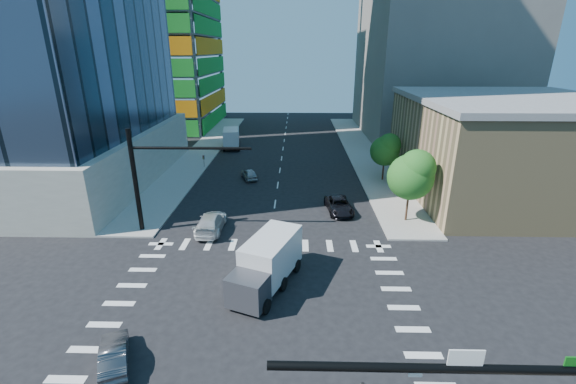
{
  "coord_description": "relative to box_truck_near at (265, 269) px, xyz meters",
  "views": [
    {
      "loc": [
        2.21,
        -19.18,
        15.15
      ],
      "look_at": [
        1.59,
        8.0,
        5.07
      ],
      "focal_mm": 24.0,
      "sensor_mm": 36.0,
      "label": 1
    }
  ],
  "objects": [
    {
      "name": "road_markings",
      "position": [
        -0.18,
        -2.98,
        -1.47
      ],
      "size": [
        20.0,
        20.0,
        0.01
      ],
      "primitive_type": "cube",
      "color": "silver",
      "rests_on": "ground"
    },
    {
      "name": "car_sb_mid",
      "position": [
        -3.83,
        23.3,
        -0.84
      ],
      "size": [
        2.73,
        4.02,
        1.27
      ],
      "primitive_type": "imported",
      "rotation": [
        0.0,
        0.0,
        3.51
      ],
      "color": "#919397",
      "rests_on": "ground"
    },
    {
      "name": "sidewalk_ne",
      "position": [
        12.32,
        37.02,
        -1.4
      ],
      "size": [
        5.0,
        60.0,
        0.15
      ],
      "primitive_type": "cube",
      "color": "gray",
      "rests_on": "ground"
    },
    {
      "name": "tree_south",
      "position": [
        12.45,
        10.92,
        3.22
      ],
      "size": [
        4.16,
        4.16,
        6.82
      ],
      "color": "#382316",
      "rests_on": "sidewalk_ne"
    },
    {
      "name": "commercial_building",
      "position": [
        24.82,
        19.02,
        3.84
      ],
      "size": [
        20.5,
        22.5,
        10.6
      ],
      "color": "tan",
      "rests_on": "ground"
    },
    {
      "name": "car_nb_far",
      "position": [
        6.28,
        13.15,
        -0.79
      ],
      "size": [
        2.84,
        5.17,
        1.37
      ],
      "primitive_type": "imported",
      "rotation": [
        0.0,
        0.0,
        0.12
      ],
      "color": "black",
      "rests_on": "ground"
    },
    {
      "name": "tree_north",
      "position": [
        12.75,
        22.92,
        2.52
      ],
      "size": [
        3.54,
        3.52,
        5.78
      ],
      "color": "#382316",
      "rests_on": "sidewalk_ne"
    },
    {
      "name": "car_sb_cross",
      "position": [
        -7.16,
        -6.92,
        -0.86
      ],
      "size": [
        2.63,
        3.93,
        1.23
      ],
      "primitive_type": "imported",
      "rotation": [
        0.0,
        0.0,
        3.54
      ],
      "color": "#49484D",
      "rests_on": "ground"
    },
    {
      "name": "bg_building_ne",
      "position": [
        26.82,
        52.02,
        12.53
      ],
      "size": [
        24.0,
        30.0,
        28.0
      ],
      "primitive_type": "cube",
      "color": "slate",
      "rests_on": "ground"
    },
    {
      "name": "box_truck_near",
      "position": [
        0.0,
        0.0,
        0.0
      ],
      "size": [
        4.84,
        6.89,
        3.33
      ],
      "rotation": [
        0.0,
        0.0,
        -0.38
      ],
      "color": "black",
      "rests_on": "ground"
    },
    {
      "name": "signal_mast_nw",
      "position": [
        -10.17,
        8.52,
        4.02
      ],
      "size": [
        10.2,
        0.4,
        9.0
      ],
      "color": "black",
      "rests_on": "sidewalk_nw"
    },
    {
      "name": "sidewalk_nw",
      "position": [
        -12.68,
        37.02,
        -1.4
      ],
      "size": [
        5.0,
        60.0,
        0.15
      ],
      "primitive_type": "cube",
      "color": "gray",
      "rests_on": "ground"
    },
    {
      "name": "ground",
      "position": [
        -0.18,
        -2.98,
        -1.47
      ],
      "size": [
        160.0,
        160.0,
        0.0
      ],
      "primitive_type": "plane",
      "color": "black",
      "rests_on": "ground"
    },
    {
      "name": "car_sb_near",
      "position": [
        -5.51,
        8.7,
        -0.69
      ],
      "size": [
        2.23,
        5.37,
        1.55
      ],
      "primitive_type": "imported",
      "rotation": [
        0.0,
        0.0,
        3.13
      ],
      "color": "white",
      "rests_on": "ground"
    },
    {
      "name": "box_truck_far",
      "position": [
        -8.62,
        39.61,
        -0.05
      ],
      "size": [
        3.4,
        6.43,
        3.22
      ],
      "rotation": [
        0.0,
        0.0,
        3.27
      ],
      "color": "black",
      "rests_on": "ground"
    }
  ]
}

